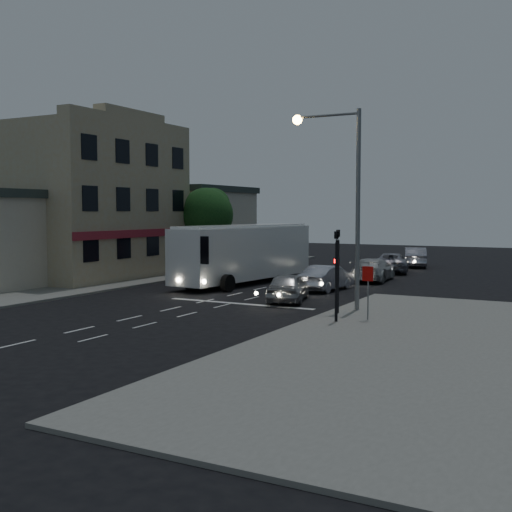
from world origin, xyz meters
The scene contains 17 objects.
ground centered at (0.00, 0.00, 0.00)m, with size 120.00×120.00×0.00m, color black.
sidewalk_near centered at (13.00, -4.00, 0.06)m, with size 12.00×24.00×0.12m, color slate.
sidewalk_far centered at (-13.00, 8.00, 0.06)m, with size 12.00×50.00×0.12m, color slate.
road_markings centered at (1.29, 3.31, 0.00)m, with size 8.00×30.55×0.01m.
tour_bus centered at (-2.10, 9.88, 2.01)m, with size 3.70×12.30×3.71m.
car_suv centered at (3.79, 3.80, 0.75)m, with size 1.76×4.38×1.49m, color #9E9EA0.
car_sedan_a centered at (3.81, 9.05, 0.73)m, with size 1.55×4.44×1.46m, color #B8B9C8.
car_sedan_b centered at (4.63, 15.09, 0.75)m, with size 2.11×5.20×1.51m, color #BDBDBD.
car_sedan_c centered at (4.01, 21.42, 0.73)m, with size 2.43×5.28×1.47m, color #9594A1.
car_extra centered at (4.37, 27.14, 0.80)m, with size 1.69×4.84×1.59m, color #ACABBB.
traffic_signal_main centered at (7.60, 0.78, 2.42)m, with size 0.25×0.35×4.10m.
traffic_signal_side centered at (8.30, -1.20, 2.42)m, with size 0.18×0.15×4.10m.
regulatory_sign centered at (9.30, -0.24, 1.60)m, with size 0.45×0.12×2.20m.
streetlight centered at (7.34, 2.20, 5.73)m, with size 3.32×0.44×9.00m.
main_building centered at (-13.96, 8.00, 5.16)m, with size 10.12×12.00×11.00m.
low_building_north centered at (-13.50, 20.00, 3.39)m, with size 9.40×9.40×6.50m.
street_tree centered at (-8.21, 15.02, 4.50)m, with size 4.00×4.00×6.20m.
Camera 1 is at (17.51, -25.37, 4.57)m, focal length 45.00 mm.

